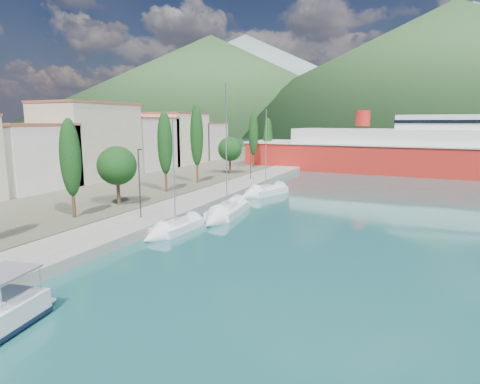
% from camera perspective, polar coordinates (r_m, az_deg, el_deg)
% --- Properties ---
extents(ground, '(1400.00, 1400.00, 0.00)m').
position_cam_1_polar(ground, '(136.57, 17.88, 5.63)').
color(ground, '#1D5657').
extents(quay, '(5.00, 88.00, 0.80)m').
position_cam_1_polar(quay, '(47.80, -4.26, -0.64)').
color(quay, gray).
rests_on(quay, ground).
extents(land_strip, '(70.00, 148.00, 0.70)m').
position_cam_1_polar(land_strip, '(79.45, -25.80, 2.59)').
color(land_strip, '#565644').
rests_on(land_strip, ground).
extents(town_buildings, '(9.20, 69.20, 11.30)m').
position_cam_1_polar(town_buildings, '(69.11, -17.28, 6.52)').
color(town_buildings, beige).
rests_on(town_buildings, land_strip).
extents(tree_row, '(3.97, 63.29, 10.89)m').
position_cam_1_polar(tree_row, '(54.44, -7.21, 6.29)').
color(tree_row, '#47301E').
rests_on(tree_row, land_strip).
extents(lamp_posts, '(0.15, 48.83, 6.06)m').
position_cam_1_polar(lamp_posts, '(37.25, -12.74, 1.87)').
color(lamp_posts, '#2D2D33').
rests_on(lamp_posts, quay).
extents(sailboat_near, '(2.52, 7.20, 10.18)m').
position_cam_1_polar(sailboat_near, '(33.45, -10.55, -5.62)').
color(sailboat_near, silver).
rests_on(sailboat_near, ground).
extents(sailboat_mid, '(3.52, 9.76, 13.74)m').
position_cam_1_polar(sailboat_mid, '(38.26, -2.80, -3.41)').
color(sailboat_mid, silver).
rests_on(sailboat_mid, ground).
extents(sailboat_far, '(4.92, 8.37, 11.72)m').
position_cam_1_polar(sailboat_far, '(50.16, 2.54, -0.20)').
color(sailboat_far, silver).
rests_on(sailboat_far, ground).
extents(ferry, '(60.41, 16.05, 11.87)m').
position_cam_1_polar(ferry, '(78.69, 22.97, 5.12)').
color(ferry, red).
rests_on(ferry, ground).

